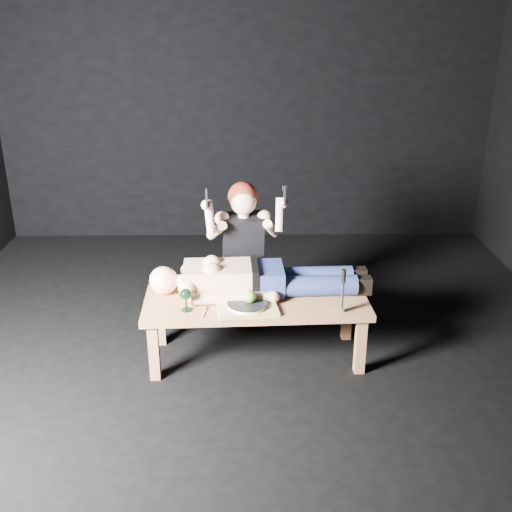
# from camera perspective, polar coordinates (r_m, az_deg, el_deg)

# --- Properties ---
(ground) EXTENTS (5.00, 5.00, 0.00)m
(ground) POSITION_cam_1_polar(r_m,az_deg,el_deg) (4.33, -1.04, -9.46)
(ground) COLOR black
(ground) RESTS_ON ground
(back_wall) EXTENTS (5.00, 0.00, 5.00)m
(back_wall) POSITION_cam_1_polar(r_m,az_deg,el_deg) (6.23, -1.07, 15.08)
(back_wall) COLOR black
(back_wall) RESTS_ON ground
(table) EXTENTS (1.54, 0.63, 0.45)m
(table) POSITION_cam_1_polar(r_m,az_deg,el_deg) (4.21, 0.01, -6.89)
(table) COLOR #A1673D
(table) RESTS_ON ground
(lying_man) EXTENTS (1.46, 0.50, 0.25)m
(lying_man) POSITION_cam_1_polar(r_m,az_deg,el_deg) (4.17, 0.52, -1.82)
(lying_man) COLOR beige
(lying_man) RESTS_ON table
(kneeling_woman) EXTENTS (0.70, 0.77, 1.20)m
(kneeling_woman) POSITION_cam_1_polar(r_m,az_deg,el_deg) (4.49, -1.29, 0.31)
(kneeling_woman) COLOR black
(kneeling_woman) RESTS_ON ground
(serving_tray) EXTENTS (0.42, 0.33, 0.02)m
(serving_tray) POSITION_cam_1_polar(r_m,az_deg,el_deg) (3.97, -0.86, -4.88)
(serving_tray) COLOR tan
(serving_tray) RESTS_ON table
(plate) EXTENTS (0.29, 0.29, 0.02)m
(plate) POSITION_cam_1_polar(r_m,az_deg,el_deg) (3.96, -0.86, -4.60)
(plate) COLOR white
(plate) RESTS_ON serving_tray
(apple) EXTENTS (0.08, 0.08, 0.08)m
(apple) POSITION_cam_1_polar(r_m,az_deg,el_deg) (3.95, -0.59, -3.87)
(apple) COLOR #5AA721
(apple) RESTS_ON plate
(goblet) EXTENTS (0.08, 0.08, 0.16)m
(goblet) POSITION_cam_1_polar(r_m,az_deg,el_deg) (3.95, -6.65, -4.14)
(goblet) COLOR black
(goblet) RESTS_ON table
(fork_flat) EXTENTS (0.03, 0.16, 0.01)m
(fork_flat) POSITION_cam_1_polar(r_m,az_deg,el_deg) (3.95, -4.91, -5.33)
(fork_flat) COLOR #B2B2B7
(fork_flat) RESTS_ON table
(knife_flat) EXTENTS (0.04, 0.16, 0.01)m
(knife_flat) POSITION_cam_1_polar(r_m,az_deg,el_deg) (3.98, 1.36, -5.01)
(knife_flat) COLOR #B2B2B7
(knife_flat) RESTS_ON table
(spoon_flat) EXTENTS (0.11, 0.14, 0.01)m
(spoon_flat) POSITION_cam_1_polar(r_m,az_deg,el_deg) (4.01, 0.92, -4.78)
(spoon_flat) COLOR #B2B2B7
(spoon_flat) RESTS_ON table
(carving_knife) EXTENTS (0.04, 0.04, 0.30)m
(carving_knife) POSITION_cam_1_polar(r_m,az_deg,el_deg) (3.92, 8.20, -3.30)
(carving_knife) COLOR #B2B2B7
(carving_knife) RESTS_ON table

